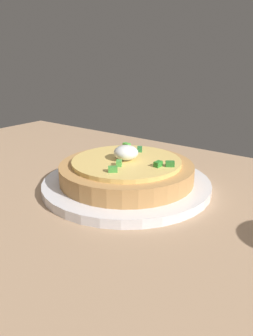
# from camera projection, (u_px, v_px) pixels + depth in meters

# --- Properties ---
(dining_table) EXTENTS (1.13, 0.78, 0.02)m
(dining_table) POSITION_uv_depth(u_px,v_px,m) (84.00, 222.00, 0.44)
(dining_table) COLOR tan
(dining_table) RESTS_ON ground
(plate) EXTENTS (0.27, 0.27, 0.01)m
(plate) POSITION_uv_depth(u_px,v_px,m) (127.00, 184.00, 0.52)
(plate) COLOR white
(plate) RESTS_ON dining_table
(pizza) EXTENTS (0.21, 0.21, 0.06)m
(pizza) POSITION_uv_depth(u_px,v_px,m) (127.00, 170.00, 0.51)
(pizza) COLOR tan
(pizza) RESTS_ON plate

